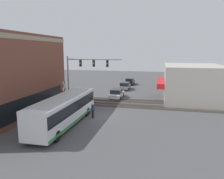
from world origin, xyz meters
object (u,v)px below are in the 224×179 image
(crossing_signal, at_px, (65,91))
(city_bus, at_px, (65,109))
(parked_car_white, at_px, (117,94))
(parked_car_grey, at_px, (125,86))
(parked_car_black, at_px, (130,82))
(pedestrian_near_bus, at_px, (93,110))

(crossing_signal, bearing_deg, city_bus, -155.51)
(parked_car_white, bearing_deg, parked_car_grey, -0.00)
(city_bus, height_order, parked_car_white, city_bus)
(city_bus, relative_size, parked_car_black, 2.77)
(parked_car_grey, xyz_separation_m, parked_car_black, (6.92, 0.00, 0.00))
(city_bus, height_order, parked_car_grey, city_bus)
(parked_car_white, bearing_deg, parked_car_black, -0.00)
(city_bus, distance_m, parked_car_white, 14.67)
(city_bus, relative_size, parked_car_white, 2.57)
(parked_car_grey, bearing_deg, pedestrian_near_bus, 178.51)
(crossing_signal, distance_m, pedestrian_near_bus, 6.44)
(pedestrian_near_bus, bearing_deg, crossing_signal, 54.85)
(parked_car_white, bearing_deg, city_bus, 169.76)
(crossing_signal, bearing_deg, parked_car_grey, -19.48)
(city_bus, relative_size, pedestrian_near_bus, 6.64)
(crossing_signal, distance_m, parked_car_black, 23.64)
(crossing_signal, xyz_separation_m, parked_car_grey, (15.98, -5.65, -1.60))
(city_bus, bearing_deg, pedestrian_near_bus, -34.13)
(parked_car_grey, relative_size, pedestrian_near_bus, 2.38)
(pedestrian_near_bus, bearing_deg, parked_car_black, -1.10)
(parked_car_grey, height_order, pedestrian_near_bus, pedestrian_near_bus)
(parked_car_grey, bearing_deg, city_bus, 173.46)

